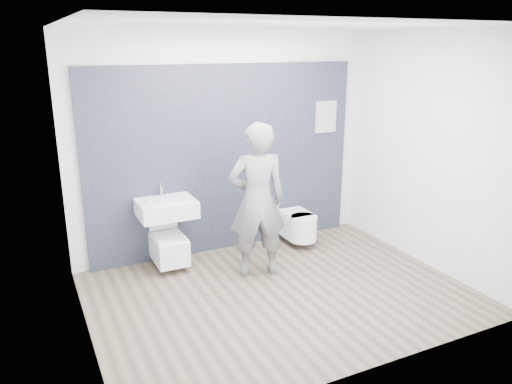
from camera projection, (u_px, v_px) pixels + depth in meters
name	position (u px, v px, depth m)	size (l,w,h in m)	color
ground	(280.00, 293.00, 5.48)	(4.00, 4.00, 0.00)	brown
room_shell	(282.00, 137.00, 4.98)	(4.00, 4.00, 4.00)	silver
tile_wall	(228.00, 246.00, 6.75)	(3.60, 0.06, 2.40)	black
washbasin	(166.00, 208.00, 5.91)	(0.67, 0.50, 0.50)	white
toilet_square	(169.00, 247.00, 6.04)	(0.37, 0.54, 0.73)	white
toilet_rounded	(299.00, 225.00, 6.74)	(0.37, 0.63, 0.34)	white
info_placard	(321.00, 230.00, 7.32)	(0.32, 0.03, 0.43)	silver
visitor	(257.00, 201.00, 5.69)	(0.66, 0.44, 1.82)	slate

